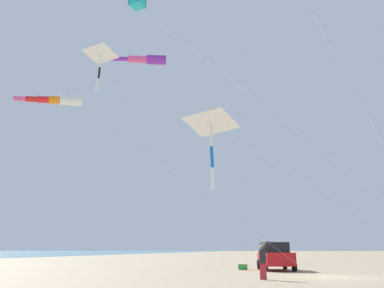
% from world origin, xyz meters
% --- Properties ---
extents(ground_plane, '(600.00, 600.00, 0.00)m').
position_xyz_m(ground_plane, '(0.00, 0.00, 0.00)').
color(ground_plane, gray).
extents(parked_car, '(2.79, 4.60, 1.85)m').
position_xyz_m(parked_car, '(2.85, -6.39, 0.95)').
color(parked_car, red).
rests_on(parked_car, ground_plane).
extents(cooler_box, '(0.62, 0.42, 0.42)m').
position_xyz_m(cooler_box, '(5.11, -6.65, 0.21)').
color(cooler_box, green).
rests_on(cooler_box, ground_plane).
extents(person_child_green_jacket, '(0.55, 0.44, 1.77)m').
position_xyz_m(person_child_green_jacket, '(3.13, 2.59, 0.97)').
color(person_child_green_jacket, '#B72833').
rests_on(person_child_green_jacket, ground_plane).
extents(kite_delta_green_low_center, '(8.00, 1.75, 13.27)m').
position_xyz_m(kite_delta_green_low_center, '(12.35, 2.38, 12.75)').
color(kite_delta_green_low_center, white).
rests_on(kite_delta_green_low_center, ground_plane).
extents(kite_delta_striped_overhead, '(11.38, 5.83, 6.65)m').
position_xyz_m(kite_delta_striped_overhead, '(4.60, 7.94, 6.15)').
color(kite_delta_striped_overhead, white).
rests_on(kite_delta_striped_overhead, ground_plane).
extents(kite_windsock_small_distant, '(15.84, 5.99, 19.16)m').
position_xyz_m(kite_windsock_small_distant, '(13.94, -9.95, 18.61)').
color(kite_windsock_small_distant, purple).
rests_on(kite_windsock_small_distant, ground_plane).
extents(kite_windsock_long_streamer_right, '(14.04, 4.45, 9.13)m').
position_xyz_m(kite_windsock_long_streamer_right, '(12.93, 5.57, 8.74)').
color(kite_windsock_long_streamer_right, white).
rests_on(kite_windsock_long_streamer_right, ground_plane).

